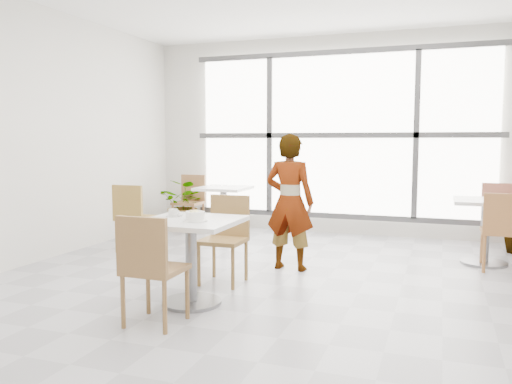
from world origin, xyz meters
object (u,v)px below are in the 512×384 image
(person, at_px, (290,202))
(plant_left, at_px, (185,205))
(bg_chair_left_far, at_px, (190,198))
(bg_table_right, at_px, (485,222))
(chair_near, at_px, (150,263))
(bg_chair_left_near, at_px, (132,213))
(main_table, at_px, (191,245))
(coffee_cup, at_px, (173,213))
(bg_chair_right_far, at_px, (499,212))
(oatmeal_bowl, at_px, (195,216))
(bg_table_left, at_px, (224,205))
(bg_chair_right_near, at_px, (503,227))
(chair_far, at_px, (226,232))

(person, xyz_separation_m, plant_left, (-2.27, 1.88, -0.35))
(bg_chair_left_far, bearing_deg, bg_table_right, -13.07)
(chair_near, bearing_deg, bg_chair_left_near, -54.36)
(chair_near, distance_m, plant_left, 4.34)
(bg_table_right, bearing_deg, bg_chair_left_far, 166.93)
(bg_table_right, bearing_deg, main_table, -135.68)
(coffee_cup, bearing_deg, bg_chair_left_near, 132.87)
(main_table, relative_size, bg_chair_right_far, 0.92)
(chair_near, relative_size, bg_chair_left_near, 1.00)
(person, distance_m, plant_left, 2.97)
(bg_table_right, xyz_separation_m, bg_chair_right_far, (0.22, 0.86, 0.01))
(oatmeal_bowl, height_order, bg_table_left, oatmeal_bowl)
(chair_near, relative_size, plant_left, 1.07)
(main_table, xyz_separation_m, bg_chair_right_near, (2.67, 2.12, -0.02))
(person, distance_m, bg_chair_right_far, 2.95)
(bg_chair_left_far, bearing_deg, oatmeal_bowl, -62.56)
(bg_chair_right_far, bearing_deg, chair_far, -137.36)
(main_table, distance_m, coffee_cup, 0.35)
(person, height_order, bg_chair_left_far, person)
(main_table, relative_size, person, 0.53)
(chair_near, relative_size, bg_chair_right_far, 1.00)
(bg_chair_left_far, bearing_deg, chair_near, -67.18)
(bg_chair_right_far, bearing_deg, bg_chair_left_near, -159.18)
(bg_chair_left_near, relative_size, bg_chair_right_near, 1.00)
(coffee_cup, bearing_deg, plant_left, 115.92)
(main_table, distance_m, bg_chair_right_far, 4.31)
(chair_near, distance_m, bg_chair_left_near, 2.78)
(bg_chair_right_near, bearing_deg, chair_near, 45.19)
(chair_far, bearing_deg, chair_near, -91.59)
(chair_far, height_order, bg_table_left, chair_far)
(coffee_cup, bearing_deg, person, 63.58)
(bg_table_left, distance_m, bg_table_right, 3.51)
(chair_near, xyz_separation_m, bg_chair_right_far, (2.79, 3.93, 0.00))
(chair_near, distance_m, bg_chair_right_far, 4.82)
(person, bearing_deg, oatmeal_bowl, 79.89)
(bg_table_left, height_order, bg_chair_left_near, bg_chair_left_near)
(chair_far, height_order, bg_chair_left_far, same)
(bg_chair_left_far, height_order, plant_left, bg_chair_left_far)
(chair_far, height_order, coffee_cup, chair_far)
(bg_table_left, distance_m, bg_chair_left_near, 1.47)
(main_table, bearing_deg, coffee_cup, 156.57)
(chair_far, relative_size, coffee_cup, 5.47)
(chair_near, height_order, plant_left, chair_near)
(chair_far, height_order, bg_table_right, chair_far)
(main_table, xyz_separation_m, oatmeal_bowl, (0.08, -0.08, 0.27))
(bg_chair_left_far, xyz_separation_m, plant_left, (-0.05, -0.10, -0.10))
(coffee_cup, xyz_separation_m, bg_chair_right_far, (2.97, 3.23, -0.28))
(bg_table_right, relative_size, bg_chair_left_near, 0.86)
(bg_chair_right_near, bearing_deg, bg_table_left, -12.66)
(coffee_cup, distance_m, person, 1.54)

